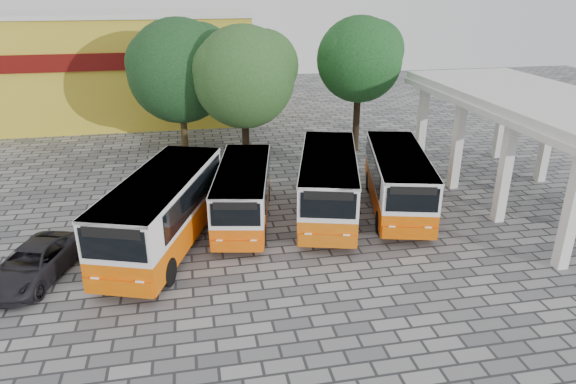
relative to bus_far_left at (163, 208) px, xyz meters
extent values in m
plane|color=#57585C|center=(7.27, -2.13, -1.79)|extent=(90.00, 90.00, 0.00)
cube|color=silver|center=(15.12, -4.63, 0.71)|extent=(0.45, 0.45, 5.00)
cube|color=silver|center=(15.12, 8.37, 0.71)|extent=(0.45, 0.45, 5.00)
cube|color=silver|center=(20.42, 8.37, 0.71)|extent=(0.45, 0.45, 5.00)
cube|color=silver|center=(17.77, 1.87, 3.41)|extent=(6.60, 15.60, 0.40)
cube|color=silver|center=(17.77, 1.87, 3.06)|extent=(6.80, 15.80, 0.30)
cube|color=gold|center=(-3.73, 23.87, 2.21)|extent=(20.00, 10.00, 8.00)
cube|color=#590C0A|center=(-3.73, 18.77, 3.41)|extent=(20.00, 0.20, 1.20)
cube|color=silver|center=(-3.73, 23.87, 6.36)|extent=(20.40, 10.40, 0.30)
cube|color=#E05800|center=(0.00, 0.01, -0.83)|extent=(5.27, 8.92, 1.12)
cube|color=white|center=(0.00, 0.01, 0.52)|extent=(5.27, 8.92, 1.57)
cube|color=white|center=(0.00, 0.01, 1.24)|extent=(5.32, 8.94, 0.13)
cube|color=black|center=(-1.30, 0.01, 0.54)|extent=(2.40, 6.67, 1.12)
cube|color=black|center=(1.30, 0.01, 0.54)|extent=(2.40, 6.67, 1.12)
cube|color=black|center=(0.00, -4.29, 0.54)|extent=(2.18, 0.81, 1.12)
cube|color=black|center=(0.00, -4.29, 0.99)|extent=(1.94, 0.73, 0.36)
cylinder|color=black|center=(-1.16, -2.77, -1.26)|extent=(0.30, 1.07, 1.07)
cylinder|color=black|center=(1.16, -2.77, -1.26)|extent=(0.30, 1.07, 1.07)
cylinder|color=black|center=(-1.16, 2.79, -1.26)|extent=(0.30, 1.07, 1.07)
cylinder|color=black|center=(1.16, 2.79, -1.26)|extent=(0.30, 1.07, 1.07)
cube|color=#E35804|center=(3.51, 1.94, -0.98)|extent=(3.51, 7.50, 0.95)
cube|color=white|center=(3.51, 1.94, 0.16)|extent=(3.51, 7.50, 1.33)
cube|color=white|center=(3.51, 1.94, 0.77)|extent=(3.55, 7.51, 0.11)
cube|color=black|center=(2.41, 1.94, 0.17)|extent=(1.19, 5.86, 0.95)
cube|color=black|center=(4.62, 1.94, 0.17)|extent=(1.19, 5.86, 0.95)
cube|color=black|center=(3.51, -1.69, 0.17)|extent=(1.91, 0.42, 0.95)
cube|color=black|center=(3.51, -1.69, 0.55)|extent=(1.69, 0.39, 0.31)
cylinder|color=black|center=(2.54, -0.41, -1.34)|extent=(0.25, 0.90, 0.90)
cylinder|color=black|center=(4.49, -0.41, -1.34)|extent=(0.25, 0.90, 0.90)
cylinder|color=black|center=(2.54, 4.29, -1.34)|extent=(0.25, 0.90, 0.90)
cylinder|color=black|center=(4.49, 4.29, -1.34)|extent=(0.25, 0.90, 0.90)
cube|color=#CF5B07|center=(7.51, 1.92, -0.87)|extent=(4.53, 8.52, 1.07)
cube|color=white|center=(7.51, 1.92, 0.41)|extent=(4.53, 8.52, 1.50)
cube|color=white|center=(7.51, 1.92, 1.10)|extent=(4.58, 8.53, 0.12)
cube|color=black|center=(6.27, 1.92, 0.43)|extent=(1.84, 6.50, 1.07)
cube|color=black|center=(8.75, 1.92, 0.43)|extent=(1.84, 6.50, 1.07)
cube|color=black|center=(7.51, -2.18, 0.43)|extent=(2.13, 0.63, 1.07)
cube|color=black|center=(7.51, -2.18, 0.86)|extent=(1.88, 0.57, 0.35)
cylinder|color=black|center=(6.41, -0.73, -1.28)|extent=(0.29, 1.02, 1.02)
cylinder|color=black|center=(8.61, -0.73, -1.28)|extent=(0.29, 1.02, 1.02)
cylinder|color=black|center=(6.41, 4.57, -1.28)|extent=(0.29, 1.02, 1.02)
cylinder|color=black|center=(8.61, 4.57, -1.28)|extent=(0.29, 1.02, 1.02)
cube|color=#D85300|center=(10.95, 1.87, -0.90)|extent=(4.24, 8.22, 1.03)
cube|color=white|center=(10.95, 1.87, 0.34)|extent=(4.24, 8.22, 1.45)
cube|color=white|center=(10.95, 1.87, 1.00)|extent=(4.29, 8.23, 0.12)
cube|color=black|center=(9.75, 1.87, 0.35)|extent=(1.66, 6.31, 1.03)
cube|color=black|center=(12.16, 1.87, 0.35)|extent=(1.66, 6.31, 1.03)
cube|color=black|center=(10.95, -2.09, 0.35)|extent=(2.06, 0.57, 1.03)
cube|color=black|center=(10.95, -2.09, 0.77)|extent=(1.83, 0.52, 0.33)
cylinder|color=black|center=(9.89, -0.69, -1.30)|extent=(0.28, 0.98, 0.98)
cylinder|color=black|center=(12.02, -0.69, -1.30)|extent=(0.28, 0.98, 0.98)
cylinder|color=black|center=(9.89, 4.43, -1.30)|extent=(0.28, 0.98, 0.98)
cylinder|color=black|center=(12.02, 4.43, -1.30)|extent=(0.28, 0.98, 0.98)
cylinder|color=#49381C|center=(0.94, 14.03, 0.16)|extent=(0.43, 0.43, 3.90)
sphere|color=#0F3612|center=(0.94, 14.03, 3.35)|extent=(6.61, 6.61, 6.61)
sphere|color=#0F3612|center=(2.26, 14.33, 4.01)|extent=(4.62, 4.62, 4.62)
sphere|color=#0F3612|center=(-0.22, 13.83, 3.85)|extent=(4.29, 4.29, 4.29)
cylinder|color=black|center=(4.73, 11.33, 0.10)|extent=(0.45, 0.45, 3.80)
sphere|color=#254E1B|center=(4.73, 11.33, 3.29)|extent=(6.16, 6.16, 6.16)
sphere|color=#254E1B|center=(5.96, 11.63, 3.91)|extent=(4.31, 4.31, 4.31)
sphere|color=#254E1B|center=(3.65, 11.13, 3.75)|extent=(4.01, 4.01, 4.01)
cylinder|color=black|center=(11.99, 11.45, 0.27)|extent=(0.43, 0.43, 4.13)
sphere|color=#104113|center=(11.99, 11.45, 4.12)|extent=(5.31, 5.31, 5.31)
sphere|color=#104113|center=(13.05, 11.75, 4.65)|extent=(3.72, 3.72, 3.72)
sphere|color=#104113|center=(11.06, 11.25, 4.52)|extent=(3.45, 3.45, 3.45)
imported|color=black|center=(-4.76, -1.60, -1.15)|extent=(3.44, 5.05, 1.28)
camera|label=1|loc=(1.34, -19.74, 8.46)|focal=32.00mm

